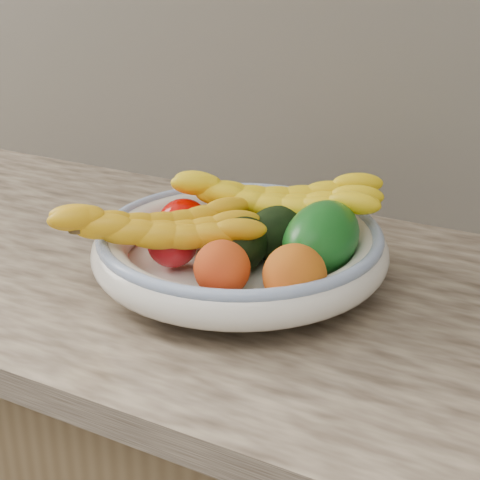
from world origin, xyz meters
name	(u,v)px	position (x,y,z in m)	size (l,w,h in m)	color
fruit_bowl	(240,248)	(0.00, 1.66, 0.95)	(0.39, 0.39, 0.08)	silver
clementine_back_left	(256,218)	(-0.02, 1.75, 0.95)	(0.06, 0.06, 0.05)	#E05D04
clementine_back_right	(294,224)	(0.03, 1.76, 0.95)	(0.05, 0.05, 0.05)	#DB4C04
clementine_back_mid	(254,223)	(-0.02, 1.74, 0.95)	(0.05, 0.05, 0.05)	#F65D05
tomato_left	(184,222)	(-0.10, 1.68, 0.96)	(0.07, 0.07, 0.06)	#C20400
tomato_near_left	(173,245)	(-0.07, 1.60, 0.96)	(0.07, 0.07, 0.06)	red
avocado_center	(241,242)	(0.01, 1.65, 0.96)	(0.07, 0.10, 0.07)	black
avocado_right	(280,232)	(0.04, 1.70, 0.96)	(0.07, 0.11, 0.07)	black
green_mango	(321,240)	(0.11, 1.68, 0.98)	(0.09, 0.14, 0.10)	#105617
peach_front	(222,268)	(0.03, 1.56, 0.97)	(0.07, 0.07, 0.07)	orange
peach_right	(295,276)	(0.11, 1.58, 0.97)	(0.08, 0.08, 0.08)	orange
banana_bunch_back	(274,205)	(0.02, 1.73, 0.99)	(0.31, 0.11, 0.09)	yellow
banana_bunch_front	(158,233)	(-0.08, 1.58, 0.98)	(0.28, 0.11, 0.08)	gold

